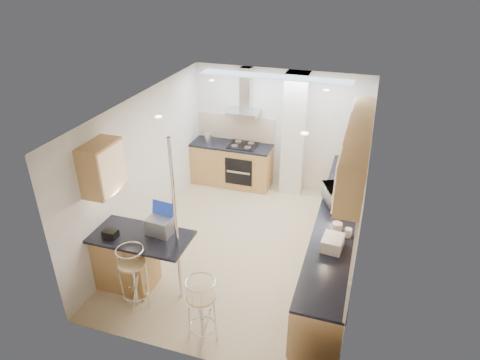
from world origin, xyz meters
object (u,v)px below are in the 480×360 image
(bar_stool_end, at_px, (202,311))
(bread_bin, at_px, (333,243))
(bar_stool_near, at_px, (134,278))
(laptop, at_px, (160,226))
(microwave, at_px, (335,194))

(bar_stool_end, height_order, bread_bin, bread_bin)
(bar_stool_near, bearing_deg, laptop, 86.46)
(laptop, relative_size, bread_bin, 1.05)
(microwave, bearing_deg, laptop, 103.19)
(microwave, distance_m, bar_stool_near, 3.33)
(laptop, bearing_deg, bread_bin, 16.29)
(microwave, distance_m, laptop, 2.80)
(laptop, bearing_deg, microwave, 43.28)
(bread_bin, bearing_deg, laptop, -165.28)
(laptop, bearing_deg, bar_stool_near, -104.57)
(bread_bin, bearing_deg, microwave, 100.02)
(microwave, relative_size, bar_stool_near, 0.49)
(laptop, height_order, bread_bin, laptop)
(microwave, distance_m, bar_stool_end, 2.86)
(bar_stool_near, bearing_deg, bread_bin, 37.34)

